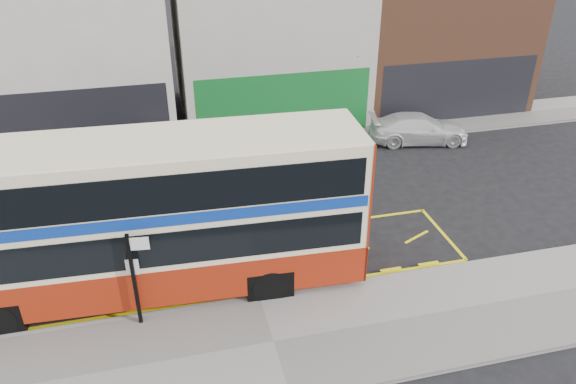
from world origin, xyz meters
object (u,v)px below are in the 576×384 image
object	(u,v)px
double_decker_bus	(153,216)
car_silver	(23,176)
car_white	(419,128)
car_grey	(144,159)
street_tree_right	(355,61)
bus_stop_post	(135,271)

from	to	relation	value
double_decker_bus	car_silver	bearing A→B (deg)	126.17
car_white	double_decker_bus	bearing A→B (deg)	134.83
double_decker_bus	car_grey	world-z (taller)	double_decker_bus
street_tree_right	double_decker_bus	bearing A→B (deg)	-132.54
car_white	street_tree_right	world-z (taller)	street_tree_right
car_silver	car_white	world-z (taller)	car_white
bus_stop_post	car_silver	distance (m)	10.28
double_decker_bus	street_tree_right	world-z (taller)	double_decker_bus
double_decker_bus	bus_stop_post	xyz separation A→B (m)	(-0.58, -1.62, -0.65)
car_grey	car_silver	bearing A→B (deg)	77.95
double_decker_bus	car_grey	distance (m)	8.14
bus_stop_post	car_grey	distance (m)	9.61
car_silver	car_grey	bearing A→B (deg)	-102.70
bus_stop_post	car_white	xyz separation A→B (m)	(12.93, 9.81, -1.24)
car_white	street_tree_right	size ratio (longest dim) A/B	0.96
bus_stop_post	street_tree_right	size ratio (longest dim) A/B	0.60
car_grey	street_tree_right	size ratio (longest dim) A/B	0.82
car_white	street_tree_right	distance (m)	4.44
bus_stop_post	car_grey	bearing A→B (deg)	95.44
bus_stop_post	car_white	distance (m)	16.28
street_tree_right	bus_stop_post	bearing A→B (deg)	-130.22
car_silver	street_tree_right	bearing A→B (deg)	-94.39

